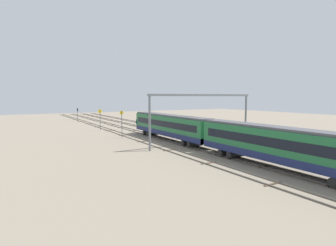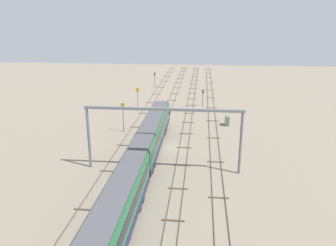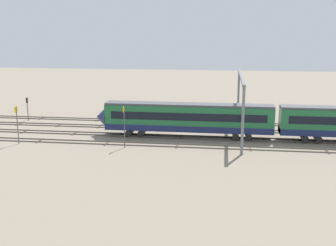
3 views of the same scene
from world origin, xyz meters
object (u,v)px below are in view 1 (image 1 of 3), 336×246
at_px(speed_sign_near_foreground, 122,121).
at_px(speed_sign_mid_trackside, 100,117).
at_px(signal_light_trackside_departure, 143,116).
at_px(relay_cabinet, 183,126).
at_px(signal_light_trackside_approach, 78,113).
at_px(overhead_gantry, 203,106).

relative_size(speed_sign_near_foreground, speed_sign_mid_trackside, 1.06).
xyz_separation_m(signal_light_trackside_departure, relay_cabinet, (-14.39, -4.75, -1.69)).
distance_m(signal_light_trackside_approach, signal_light_trackside_departure, 25.27).
distance_m(speed_sign_near_foreground, signal_light_trackside_departure, 24.89).
bearing_deg(signal_light_trackside_approach, overhead_gantry, -170.91).
distance_m(signal_light_trackside_approach, relay_cabinet, 40.09).
distance_m(speed_sign_mid_trackside, signal_light_trackside_departure, 15.47).
relative_size(overhead_gantry, signal_light_trackside_departure, 5.32).
height_order(signal_light_trackside_approach, relay_cabinet, signal_light_trackside_approach).
relative_size(signal_light_trackside_approach, signal_light_trackside_departure, 1.14).
xyz_separation_m(overhead_gantry, signal_light_trackside_approach, (56.42, 9.03, -3.80)).
distance_m(overhead_gantry, signal_light_trackside_approach, 57.26).
xyz_separation_m(signal_light_trackside_approach, signal_light_trackside_departure, (-20.83, -14.30, -0.33)).
height_order(speed_sign_mid_trackside, relay_cabinet, speed_sign_mid_trackside).
bearing_deg(relay_cabinet, signal_light_trackside_approach, 28.41).
height_order(signal_light_trackside_approach, signal_light_trackside_departure, signal_light_trackside_approach).
xyz_separation_m(signal_light_trackside_approach, relay_cabinet, (-35.22, -19.05, -2.03)).
distance_m(speed_sign_near_foreground, speed_sign_mid_trackside, 14.81).
height_order(overhead_gantry, speed_sign_mid_trackside, overhead_gantry).
distance_m(speed_sign_mid_trackside, signal_light_trackside_approach, 26.38).
bearing_deg(signal_light_trackside_departure, speed_sign_mid_trackside, 111.02).
relative_size(signal_light_trackside_approach, relay_cabinet, 2.43).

